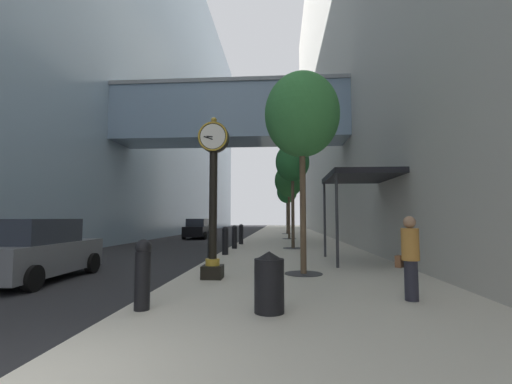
{
  "coord_description": "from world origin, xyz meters",
  "views": [
    {
      "loc": [
        2.87,
        -2.82,
        1.77
      ],
      "look_at": [
        1.06,
        22.42,
        3.68
      ],
      "focal_mm": 24.17,
      "sensor_mm": 36.0,
      "label": 1
    }
  ],
  "objects_px": {
    "bollard_nearest": "(143,273)",
    "street_tree_mid_far": "(289,181)",
    "street_clock": "(213,189)",
    "bollard_fourth": "(225,240)",
    "bollard_third": "(211,245)",
    "street_tree_mid_near": "(292,163)",
    "pedestrian_walking": "(410,256)",
    "trash_bin": "(269,281)",
    "street_tree_near": "(302,116)",
    "bollard_sixth": "(241,234)",
    "street_tree_far": "(287,192)",
    "car_grey_near": "(35,251)",
    "car_black_mid": "(199,229)",
    "bollard_fifth": "(234,236)"
  },
  "relations": [
    {
      "from": "trash_bin",
      "to": "pedestrian_walking",
      "type": "height_order",
      "value": "pedestrian_walking"
    },
    {
      "from": "bollard_sixth",
      "to": "street_tree_near",
      "type": "bearing_deg",
      "value": -74.4
    },
    {
      "from": "street_clock",
      "to": "car_grey_near",
      "type": "xyz_separation_m",
      "value": [
        -5.08,
        0.01,
        -1.73
      ]
    },
    {
      "from": "pedestrian_walking",
      "to": "street_tree_mid_near",
      "type": "bearing_deg",
      "value": 99.36
    },
    {
      "from": "bollard_fifth",
      "to": "street_tree_near",
      "type": "bearing_deg",
      "value": -68.96
    },
    {
      "from": "street_tree_far",
      "to": "car_grey_near",
      "type": "relative_size",
      "value": 1.32
    },
    {
      "from": "street_clock",
      "to": "street_tree_far",
      "type": "relative_size",
      "value": 0.8
    },
    {
      "from": "bollard_third",
      "to": "street_tree_mid_near",
      "type": "distance_m",
      "value": 8.25
    },
    {
      "from": "street_clock",
      "to": "bollard_fourth",
      "type": "height_order",
      "value": "street_clock"
    },
    {
      "from": "bollard_third",
      "to": "street_clock",
      "type": "bearing_deg",
      "value": -77.94
    },
    {
      "from": "street_clock",
      "to": "trash_bin",
      "type": "distance_m",
      "value": 4.09
    },
    {
      "from": "bollard_sixth",
      "to": "car_black_mid",
      "type": "distance_m",
      "value": 9.12
    },
    {
      "from": "street_clock",
      "to": "trash_bin",
      "type": "height_order",
      "value": "street_clock"
    },
    {
      "from": "street_clock",
      "to": "pedestrian_walking",
      "type": "xyz_separation_m",
      "value": [
        4.42,
        -2.17,
        -1.56
      ]
    },
    {
      "from": "bollard_nearest",
      "to": "street_tree_mid_near",
      "type": "height_order",
      "value": "street_tree_mid_near"
    },
    {
      "from": "bollard_nearest",
      "to": "street_tree_far",
      "type": "height_order",
      "value": "street_tree_far"
    },
    {
      "from": "pedestrian_walking",
      "to": "car_black_mid",
      "type": "height_order",
      "value": "pedestrian_walking"
    },
    {
      "from": "bollard_sixth",
      "to": "street_tree_far",
      "type": "height_order",
      "value": "street_tree_far"
    },
    {
      "from": "bollard_fifth",
      "to": "street_tree_mid_near",
      "type": "relative_size",
      "value": 0.22
    },
    {
      "from": "bollard_sixth",
      "to": "bollard_fourth",
      "type": "bearing_deg",
      "value": -90.0
    },
    {
      "from": "bollard_nearest",
      "to": "street_tree_mid_far",
      "type": "xyz_separation_m",
      "value": [
        3.13,
        21.16,
        3.89
      ]
    },
    {
      "from": "pedestrian_walking",
      "to": "street_clock",
      "type": "bearing_deg",
      "value": 153.87
    },
    {
      "from": "bollard_fifth",
      "to": "street_tree_far",
      "type": "relative_size",
      "value": 0.22
    },
    {
      "from": "street_tree_far",
      "to": "bollard_nearest",
      "type": "bearing_deg",
      "value": -96.02
    },
    {
      "from": "car_black_mid",
      "to": "bollard_fourth",
      "type": "bearing_deg",
      "value": -71.92
    },
    {
      "from": "bollard_fourth",
      "to": "car_grey_near",
      "type": "distance_m",
      "value": 7.47
    },
    {
      "from": "street_clock",
      "to": "bollard_nearest",
      "type": "height_order",
      "value": "street_clock"
    },
    {
      "from": "bollard_nearest",
      "to": "bollard_fifth",
      "type": "bearing_deg",
      "value": 90.0
    },
    {
      "from": "street_tree_mid_near",
      "to": "street_tree_far",
      "type": "height_order",
      "value": "street_tree_mid_near"
    },
    {
      "from": "street_clock",
      "to": "car_black_mid",
      "type": "relative_size",
      "value": 1.06
    },
    {
      "from": "bollard_third",
      "to": "bollard_fourth",
      "type": "distance_m",
      "value": 3.07
    },
    {
      "from": "bollard_third",
      "to": "pedestrian_walking",
      "type": "height_order",
      "value": "pedestrian_walking"
    },
    {
      "from": "bollard_fourth",
      "to": "car_grey_near",
      "type": "height_order",
      "value": "car_grey_near"
    },
    {
      "from": "street_clock",
      "to": "bollard_third",
      "type": "height_order",
      "value": "street_clock"
    },
    {
      "from": "bollard_fifth",
      "to": "street_tree_near",
      "type": "height_order",
      "value": "street_tree_near"
    },
    {
      "from": "street_tree_near",
      "to": "trash_bin",
      "type": "xyz_separation_m",
      "value": [
        -0.86,
        -4.17,
        -4.17
      ]
    },
    {
      "from": "bollard_sixth",
      "to": "car_grey_near",
      "type": "relative_size",
      "value": 0.3
    },
    {
      "from": "street_tree_mid_near",
      "to": "pedestrian_walking",
      "type": "height_order",
      "value": "street_tree_mid_near"
    },
    {
      "from": "street_tree_mid_near",
      "to": "bollard_sixth",
      "type": "bearing_deg",
      "value": 139.11
    },
    {
      "from": "bollard_nearest",
      "to": "bollard_sixth",
      "type": "xyz_separation_m",
      "value": [
        0.0,
        15.37,
        0.0
      ]
    },
    {
      "from": "bollard_third",
      "to": "car_black_mid",
      "type": "xyz_separation_m",
      "value": [
        -4.58,
        17.11,
        0.03
      ]
    },
    {
      "from": "bollard_nearest",
      "to": "bollard_sixth",
      "type": "distance_m",
      "value": 15.37
    },
    {
      "from": "street_tree_far",
      "to": "trash_bin",
      "type": "height_order",
      "value": "street_tree_far"
    },
    {
      "from": "street_clock",
      "to": "car_grey_near",
      "type": "distance_m",
      "value": 5.37
    },
    {
      "from": "bollard_sixth",
      "to": "pedestrian_walking",
      "type": "height_order",
      "value": "pedestrian_walking"
    },
    {
      "from": "street_tree_mid_far",
      "to": "trash_bin",
      "type": "bearing_deg",
      "value": -92.33
    },
    {
      "from": "street_clock",
      "to": "trash_bin",
      "type": "bearing_deg",
      "value": -63.06
    },
    {
      "from": "street_tree_near",
      "to": "trash_bin",
      "type": "distance_m",
      "value": 5.97
    },
    {
      "from": "street_tree_mid_near",
      "to": "trash_bin",
      "type": "xyz_separation_m",
      "value": [
        -0.86,
        -12.67,
        -4.08
      ]
    },
    {
      "from": "street_clock",
      "to": "bollard_third",
      "type": "xyz_separation_m",
      "value": [
        -0.63,
        2.93,
        -1.78
      ]
    }
  ]
}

